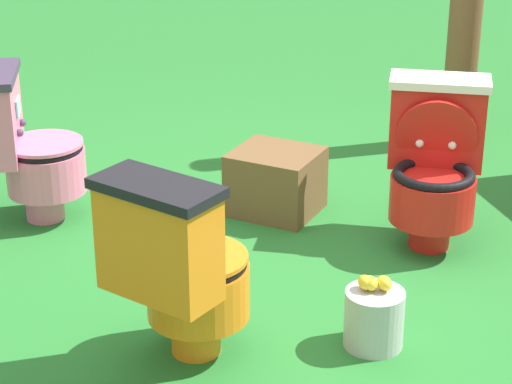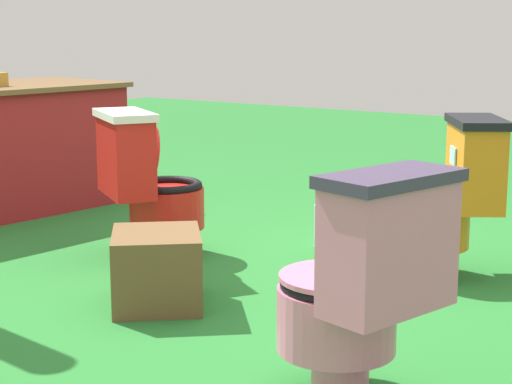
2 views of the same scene
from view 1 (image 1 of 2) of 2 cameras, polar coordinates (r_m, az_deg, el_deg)
ground at (r=4.17m, az=2.12°, el=-4.56°), size 14.00×14.00×0.00m
toilet_red at (r=4.36m, az=10.34°, el=1.72°), size 0.63×0.60×0.73m
toilet_pink at (r=4.62m, az=-13.35°, el=2.66°), size 0.51×0.58×0.73m
toilet_orange at (r=3.40m, az=-4.38°, el=-4.42°), size 0.60×0.63×0.73m
small_crate at (r=4.66m, az=1.16°, el=0.61°), size 0.53×0.52×0.30m
lemon_bucket at (r=3.62m, az=6.87°, el=-7.21°), size 0.22×0.22×0.28m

